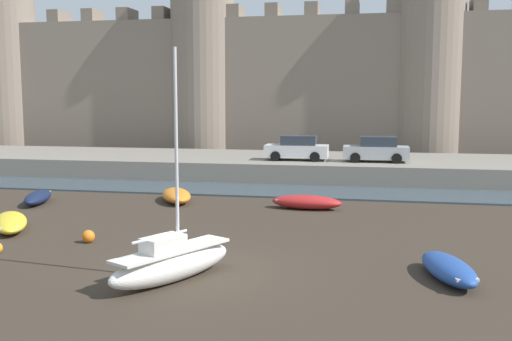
% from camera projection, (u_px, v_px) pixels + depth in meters
% --- Properties ---
extents(ground_plane, '(160.00, 160.00, 0.00)m').
position_uv_depth(ground_plane, '(199.00, 268.00, 18.97)').
color(ground_plane, '#382D23').
extents(water_channel, '(80.00, 4.50, 0.10)m').
position_uv_depth(water_channel, '(278.00, 191.00, 34.31)').
color(water_channel, '#3D4C56').
rests_on(water_channel, ground).
extents(quay_road, '(69.25, 10.00, 1.28)m').
position_uv_depth(quay_road, '(295.00, 166.00, 41.30)').
color(quay_road, gray).
rests_on(quay_road, ground).
extents(castle, '(63.39, 6.14, 19.62)m').
position_uv_depth(castle, '(312.00, 74.00, 50.49)').
color(castle, gray).
rests_on(castle, ground).
extents(rowboat_midflat_left, '(3.22, 3.98, 0.61)m').
position_uv_depth(rowboat_midflat_left, '(10.00, 222.00, 24.52)').
color(rowboat_midflat_left, yellow).
rests_on(rowboat_midflat_left, ground).
extents(rowboat_midflat_right, '(2.79, 3.81, 0.67)m').
position_uv_depth(rowboat_midflat_right, '(176.00, 195.00, 30.98)').
color(rowboat_midflat_right, orange).
rests_on(rowboat_midflat_right, ground).
extents(rowboat_foreground_right, '(3.50, 1.47, 0.68)m').
position_uv_depth(rowboat_foreground_right, '(306.00, 202.00, 28.99)').
color(rowboat_foreground_right, red).
rests_on(rowboat_foreground_right, ground).
extents(rowboat_foreground_centre, '(1.92, 3.52, 0.63)m').
position_uv_depth(rowboat_foreground_centre, '(38.00, 197.00, 30.50)').
color(rowboat_foreground_centre, '#141E3D').
rests_on(rowboat_foreground_centre, ground).
extents(rowboat_near_channel_left, '(1.96, 3.49, 0.66)m').
position_uv_depth(rowboat_near_channel_left, '(449.00, 268.00, 17.78)').
color(rowboat_near_channel_left, '#234793').
rests_on(rowboat_near_channel_left, ground).
extents(sailboat_midflat_centre, '(3.10, 4.54, 6.83)m').
position_uv_depth(sailboat_midflat_centre, '(172.00, 261.00, 17.60)').
color(sailboat_midflat_centre, silver).
rests_on(sailboat_midflat_centre, ground).
extents(mooring_buoy_near_shore, '(0.48, 0.48, 0.48)m').
position_uv_depth(mooring_buoy_near_shore, '(88.00, 236.00, 22.31)').
color(mooring_buoy_near_shore, orange).
rests_on(mooring_buoy_near_shore, ground).
extents(car_quay_west, '(4.12, 1.92, 1.62)m').
position_uv_depth(car_quay_west, '(377.00, 150.00, 38.12)').
color(car_quay_west, '#B2B5B7').
rests_on(car_quay_west, quay_road).
extents(car_quay_centre_east, '(4.12, 1.92, 1.62)m').
position_uv_depth(car_quay_centre_east, '(297.00, 148.00, 39.11)').
color(car_quay_centre_east, silver).
rests_on(car_quay_centre_east, quay_road).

